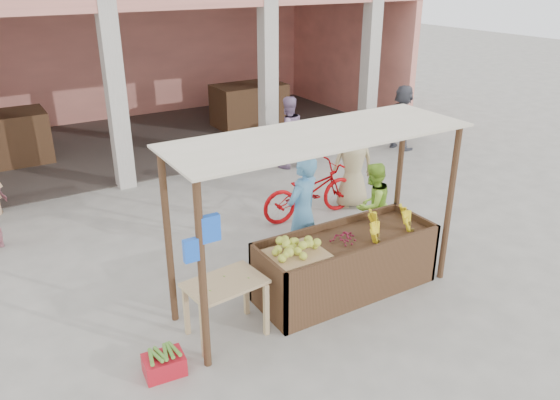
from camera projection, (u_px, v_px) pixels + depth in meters
ground at (316, 300)px, 7.63m from camera, size 60.00×60.00×0.00m
market_building at (118, 36)px, 13.61m from camera, size 14.40×6.40×4.20m
fruit_stall at (346, 266)px, 7.71m from camera, size 2.60×0.95×0.80m
stall_awning at (317, 166)px, 6.89m from camera, size 4.09×1.35×2.39m
banana_heap at (391, 222)px, 7.89m from camera, size 1.09×0.59×0.20m
melon_tray at (297, 251)px, 7.09m from camera, size 0.74×0.64×0.20m
berry_heap at (345, 236)px, 7.53m from camera, size 0.46×0.37×0.15m
side_table at (225, 291)px, 6.69m from camera, size 1.01×0.73×0.77m
papaya_pile at (225, 275)px, 6.60m from camera, size 0.67×0.38×0.19m
red_crate at (164, 365)px, 6.22m from camera, size 0.48×0.37×0.24m
plantain_bundle at (163, 354)px, 6.16m from camera, size 0.37×0.26×0.07m
produce_sacks at (284, 149)px, 13.01m from camera, size 0.94×0.70×0.57m
vendor_blue at (302, 209)px, 8.18m from camera, size 0.86×0.76×1.91m
vendor_green at (372, 203)px, 8.85m from camera, size 0.80×0.56×1.52m
motorcycle at (310, 190)px, 9.99m from camera, size 0.76×2.04×1.05m
shopper_c at (353, 160)px, 10.29m from camera, size 1.03×0.80×1.88m
shopper_d at (403, 116)px, 13.63m from camera, size 0.91×1.67×1.72m
shopper_f at (288, 129)px, 12.34m from camera, size 0.91×0.57×1.80m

